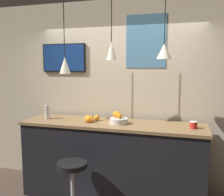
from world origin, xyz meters
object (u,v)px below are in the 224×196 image
Objects in this scene: mounted_tv at (64,58)px; fruit_bowl at (119,119)px; juice_bottle at (47,112)px; bar_stool at (72,182)px; spread_jar at (193,125)px.

fruit_bowl is at bearing -22.14° from mounted_tv.
fruit_bowl is 1.02× the size of juice_bottle.
mounted_tv is at bearing 120.55° from bar_stool.
spread_jar reaches higher than bar_stool.
spread_jar is (2.10, 0.00, -0.06)m from juice_bottle.
fruit_bowl is at bearing 179.51° from spread_jar.
juice_bottle is 0.34× the size of mounted_tv.
bar_stool is 1.69m from spread_jar.
mounted_tv is at bearing 157.86° from fruit_bowl.
fruit_bowl is at bearing 0.43° from juice_bottle.
fruit_bowl reaches higher than bar_stool.
bar_stool is 2.84× the size of juice_bottle.
juice_bottle reaches higher than bar_stool.
spread_jar is at bearing 22.07° from bar_stool.
fruit_bowl is 2.69× the size of spread_jar.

